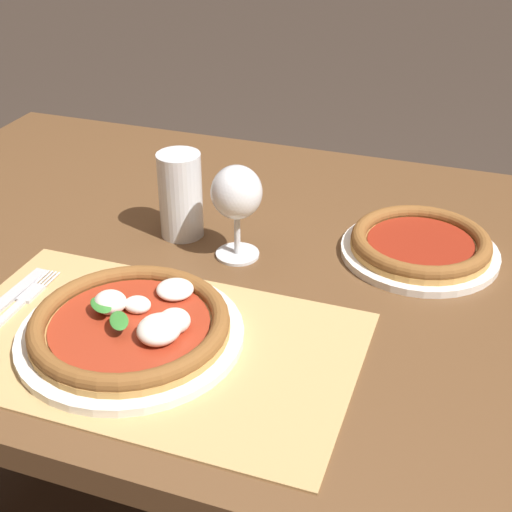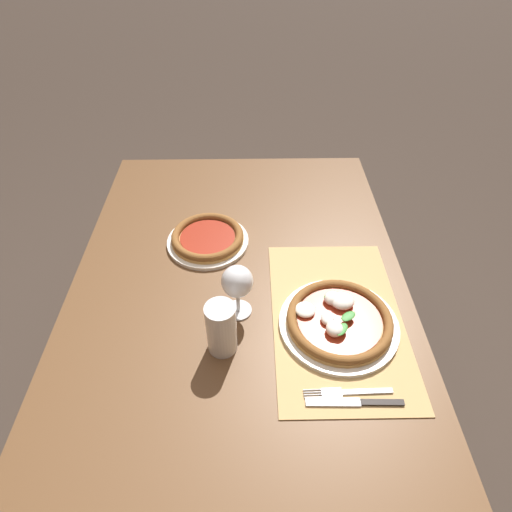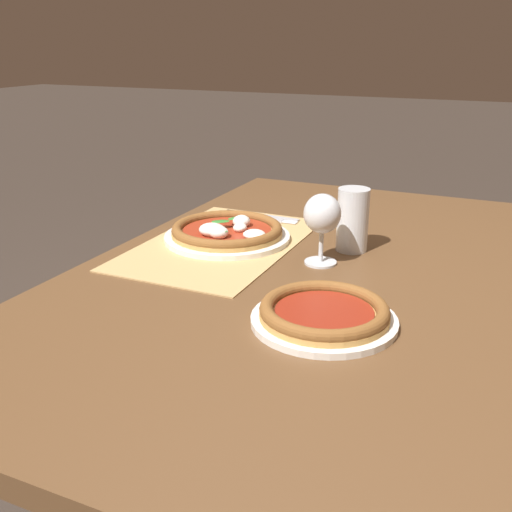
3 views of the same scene
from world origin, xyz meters
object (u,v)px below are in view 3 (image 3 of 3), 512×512
at_px(pizza_near, 227,232).
at_px(pizza_far, 324,314).
at_px(pint_glass, 353,221).
at_px(knife, 262,216).
at_px(fork, 262,219).
at_px(wine_glass, 321,217).

height_order(pizza_near, pizza_far, pizza_near).
xyz_separation_m(pizza_far, pint_glass, (-0.39, -0.06, 0.05)).
relative_size(pizza_near, knife, 1.41).
distance_m(pint_glass, knife, 0.34).
xyz_separation_m(fork, knife, (-0.02, -0.01, 0.00)).
relative_size(pizza_near, pizza_far, 1.20).
bearing_deg(pint_glass, wine_glass, -19.47).
xyz_separation_m(wine_glass, fork, (-0.24, -0.24, -0.10)).
xyz_separation_m(wine_glass, knife, (-0.27, -0.25, -0.10)).
distance_m(wine_glass, fork, 0.36).
distance_m(pizza_near, knife, 0.21).
relative_size(pizza_near, pint_glass, 2.09).
distance_m(wine_glass, pint_glass, 0.12).
bearing_deg(wine_glass, knife, -136.53).
distance_m(wine_glass, knife, 0.38).
bearing_deg(fork, wine_glass, 44.93).
xyz_separation_m(pizza_far, wine_glass, (-0.28, -0.10, 0.09)).
bearing_deg(fork, pizza_far, 33.58).
bearing_deg(wine_glass, pizza_near, -102.15).
height_order(fork, knife, knife).
height_order(pizza_far, fork, pizza_far).
bearing_deg(wine_glass, fork, -135.07).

